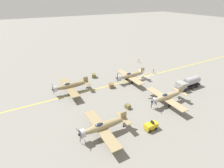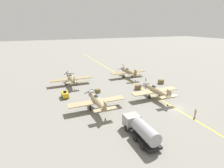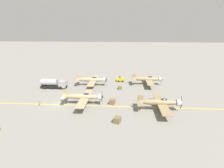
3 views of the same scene
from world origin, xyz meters
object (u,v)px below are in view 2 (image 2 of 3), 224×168
(ground_crew_walking, at_px, (195,113))
(supply_crate_mid_lane, at_px, (98,91))
(airplane_mid_left, at_px, (97,101))
(airplane_far_left, at_px, (71,78))
(fuel_tanker, at_px, (141,129))
(supply_crate_outboard, at_px, (138,87))
(supply_crate_by_tanker, at_px, (161,82))
(tow_tractor, at_px, (65,94))
(airplane_mid_center, at_px, (156,90))
(airplane_far_center, at_px, (129,72))

(ground_crew_walking, bearing_deg, supply_crate_mid_lane, 124.43)
(airplane_mid_left, distance_m, airplane_far_left, 18.19)
(fuel_tanker, relative_size, supply_crate_outboard, 5.47)
(fuel_tanker, relative_size, supply_crate_by_tanker, 5.52)
(airplane_far_left, xyz_separation_m, supply_crate_by_tanker, (24.89, -9.06, -1.41))
(tow_tractor, distance_m, supply_crate_by_tanker, 28.07)
(supply_crate_mid_lane, xyz_separation_m, supply_crate_outboard, (11.00, -1.67, 0.11))
(fuel_tanker, distance_m, supply_crate_by_tanker, 28.47)
(fuel_tanker, bearing_deg, supply_crate_outboard, 60.38)
(airplane_mid_center, distance_m, supply_crate_by_tanker, 11.96)
(airplane_mid_left, bearing_deg, supply_crate_outboard, 25.54)
(supply_crate_mid_lane, bearing_deg, airplane_mid_left, -107.95)
(airplane_mid_center, height_order, fuel_tanker, airplane_mid_center)
(supply_crate_by_tanker, bearing_deg, airplane_far_left, 160.00)
(fuel_tanker, xyz_separation_m, supply_crate_by_tanker, (19.67, 20.57, -0.91))
(airplane_far_center, distance_m, supply_crate_outboard, 11.50)
(airplane_mid_center, relative_size, supply_crate_outboard, 8.21)
(airplane_far_center, xyz_separation_m, supply_crate_mid_lane, (-13.89, -9.37, -1.52))
(ground_crew_walking, relative_size, supply_crate_mid_lane, 1.44)
(airplane_mid_center, relative_size, airplane_far_left, 1.00)
(fuel_tanker, distance_m, ground_crew_walking, 13.05)
(tow_tractor, distance_m, ground_crew_walking, 28.72)
(tow_tractor, xyz_separation_m, supply_crate_outboard, (19.21, -1.70, -0.18))
(tow_tractor, height_order, ground_crew_walking, tow_tractor)
(ground_crew_walking, height_order, supply_crate_by_tanker, ground_crew_walking)
(airplane_far_center, xyz_separation_m, supply_crate_by_tanker, (5.98, -9.48, -1.41))
(airplane_mid_center, height_order, tow_tractor, airplane_mid_center)
(airplane_mid_left, bearing_deg, supply_crate_mid_lane, 69.47)
(fuel_tanker, bearing_deg, tow_tractor, 112.10)
(airplane_mid_left, distance_m, airplane_far_center, 25.02)
(supply_crate_by_tanker, xyz_separation_m, supply_crate_mid_lane, (-19.86, 0.11, -0.11))
(airplane_far_center, relative_size, supply_crate_outboard, 8.21)
(supply_crate_outboard, bearing_deg, ground_crew_walking, -83.01)
(airplane_far_left, height_order, fuel_tanker, airplane_far_left)
(airplane_far_center, bearing_deg, supply_crate_by_tanker, -63.12)
(ground_crew_walking, bearing_deg, supply_crate_by_tanker, 70.59)
(airplane_far_left, distance_m, fuel_tanker, 30.09)
(airplane_mid_left, relative_size, supply_crate_mid_lane, 10.09)
(airplane_mid_center, relative_size, tow_tractor, 4.62)
(airplane_far_left, height_order, supply_crate_outboard, airplane_far_left)
(fuel_tanker, height_order, supply_crate_by_tanker, fuel_tanker)
(airplane_far_center, xyz_separation_m, tow_tractor, (-22.10, -9.34, -1.22))
(airplane_mid_center, distance_m, airplane_far_center, 18.21)
(airplane_mid_left, distance_m, supply_crate_mid_lane, 9.72)
(airplane_far_center, bearing_deg, tow_tractor, -162.43)
(airplane_mid_center, height_order, airplane_mid_left, airplane_mid_center)
(ground_crew_walking, xyz_separation_m, supply_crate_by_tanker, (6.72, 19.06, -0.33))
(airplane_far_left, xyz_separation_m, fuel_tanker, (5.22, -29.62, -0.50))
(airplane_mid_center, relative_size, fuel_tanker, 1.50)
(fuel_tanker, bearing_deg, airplane_mid_left, 105.27)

